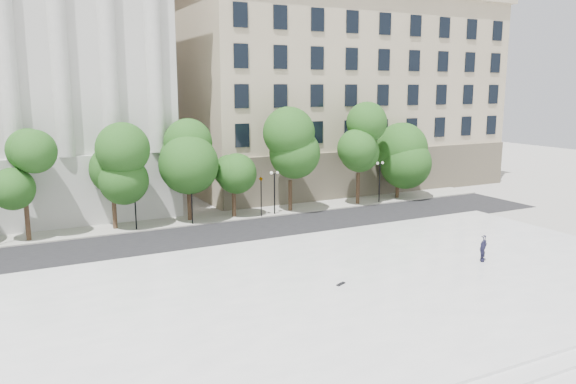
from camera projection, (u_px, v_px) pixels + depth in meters
name	position (u px, v px, depth m)	size (l,w,h in m)	color
ground	(366.00, 313.00, 29.02)	(160.00, 160.00, 0.00)	#A6A39D
plaza	(336.00, 291.00, 31.60)	(44.00, 22.00, 0.45)	white
street	(236.00, 234.00, 44.75)	(60.00, 8.00, 0.02)	black
far_sidewalk	(210.00, 218.00, 49.98)	(60.00, 4.00, 0.12)	#B5B2A7
building_east	(320.00, 90.00, 69.98)	(36.00, 26.15, 23.00)	#BDAD90
traffic_light_west	(191.00, 183.00, 46.86)	(0.62, 1.63, 4.14)	black
traffic_light_east	(261.00, 177.00, 49.74)	(0.93, 1.70, 4.18)	black
person_lying	(482.00, 258.00, 36.05)	(0.63, 0.41, 1.72)	black
skateboard	(341.00, 284.00, 31.92)	(0.70, 0.18, 0.07)	black
street_trees	(213.00, 159.00, 48.62)	(45.57, 4.96, 7.83)	#382619
lamp_posts	(211.00, 189.00, 48.06)	(35.18, 0.28, 4.50)	black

